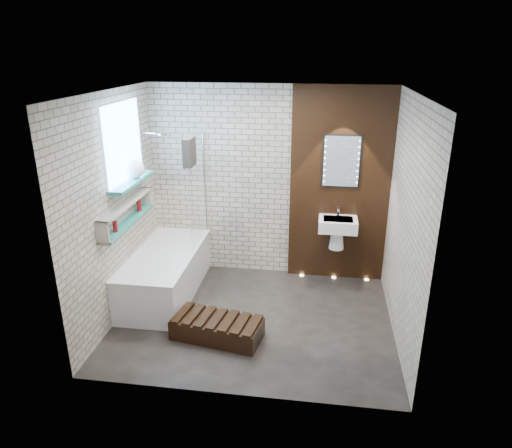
% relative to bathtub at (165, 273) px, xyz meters
% --- Properties ---
extents(ground, '(3.20, 3.20, 0.00)m').
position_rel_bathtub_xyz_m(ground, '(1.22, -0.45, -0.29)').
color(ground, black).
rests_on(ground, ground).
extents(room_shell, '(3.24, 3.20, 2.60)m').
position_rel_bathtub_xyz_m(room_shell, '(1.22, -0.45, 1.01)').
color(room_shell, tan).
rests_on(room_shell, ground).
extents(walnut_panel, '(1.30, 0.06, 2.60)m').
position_rel_bathtub_xyz_m(walnut_panel, '(2.17, 0.82, 1.01)').
color(walnut_panel, black).
rests_on(walnut_panel, ground).
extents(clerestory_window, '(0.18, 1.00, 0.94)m').
position_rel_bathtub_xyz_m(clerestory_window, '(-0.34, -0.10, 1.61)').
color(clerestory_window, '#7FADE0').
rests_on(clerestory_window, room_shell).
extents(display_niche, '(0.14, 1.30, 0.26)m').
position_rel_bathtub_xyz_m(display_niche, '(-0.31, -0.30, 0.91)').
color(display_niche, teal).
rests_on(display_niche, room_shell).
extents(bathtub, '(0.79, 1.74, 0.70)m').
position_rel_bathtub_xyz_m(bathtub, '(0.00, 0.00, 0.00)').
color(bathtub, white).
rests_on(bathtub, ground).
extents(bath_screen, '(0.01, 0.78, 1.40)m').
position_rel_bathtub_xyz_m(bath_screen, '(0.35, 0.44, 0.99)').
color(bath_screen, white).
rests_on(bath_screen, bathtub).
extents(towel, '(0.10, 0.26, 0.34)m').
position_rel_bathtub_xyz_m(towel, '(0.35, 0.15, 1.56)').
color(towel, black).
rests_on(towel, bath_screen).
extents(shower_head, '(0.18, 0.18, 0.02)m').
position_rel_bathtub_xyz_m(shower_head, '(-0.08, 0.50, 1.71)').
color(shower_head, silver).
rests_on(shower_head, room_shell).
extents(washbasin, '(0.50, 0.36, 0.58)m').
position_rel_bathtub_xyz_m(washbasin, '(2.17, 0.62, 0.50)').
color(washbasin, white).
rests_on(washbasin, walnut_panel).
extents(led_mirror, '(0.50, 0.02, 0.70)m').
position_rel_bathtub_xyz_m(led_mirror, '(2.17, 0.78, 1.36)').
color(led_mirror, black).
rests_on(led_mirror, walnut_panel).
extents(walnut_step, '(1.04, 0.60, 0.22)m').
position_rel_bathtub_xyz_m(walnut_step, '(0.87, -0.88, -0.18)').
color(walnut_step, black).
rests_on(walnut_step, ground).
extents(niche_bottles, '(0.06, 0.76, 0.15)m').
position_rel_bathtub_xyz_m(niche_bottles, '(-0.31, -0.20, 0.88)').
color(niche_bottles, maroon).
rests_on(niche_bottles, display_niche).
extents(sill_vases, '(0.22, 0.22, 0.22)m').
position_rel_bathtub_xyz_m(sill_vases, '(-0.28, -0.00, 1.37)').
color(sill_vases, white).
rests_on(sill_vases, clerestory_window).
extents(floor_uplights, '(0.96, 0.06, 0.01)m').
position_rel_bathtub_xyz_m(floor_uplights, '(2.17, 0.75, -0.29)').
color(floor_uplights, '#FFD899').
rests_on(floor_uplights, ground).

